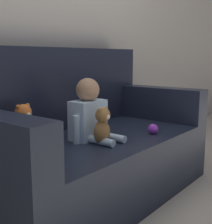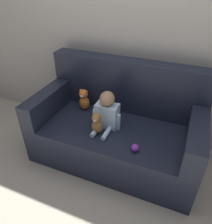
{
  "view_description": "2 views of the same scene",
  "coord_description": "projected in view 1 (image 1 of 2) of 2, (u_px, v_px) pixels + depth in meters",
  "views": [
    {
      "loc": [
        -1.48,
        -1.3,
        0.92
      ],
      "look_at": [
        -0.02,
        -0.13,
        0.59
      ],
      "focal_mm": 50.0,
      "sensor_mm": 36.0,
      "label": 1
    },
    {
      "loc": [
        0.58,
        -1.66,
        1.74
      ],
      "look_at": [
        -0.11,
        0.01,
        0.54
      ],
      "focal_mm": 35.0,
      "sensor_mm": 36.0,
      "label": 2
    }
  ],
  "objects": [
    {
      "name": "plush_toy_side",
      "position": [
        23.0,
        125.0,
        1.76
      ],
      "size": [
        0.12,
        0.11,
        0.24
      ],
      "color": "orange",
      "rests_on": "couch"
    },
    {
      "name": "ground_plane",
      "position": [
        94.0,
        195.0,
        2.09
      ],
      "size": [
        12.0,
        12.0,
        0.0
      ],
      "primitive_type": "plane",
      "color": "#B7AD99"
    },
    {
      "name": "couch",
      "position": [
        85.0,
        145.0,
        2.08
      ],
      "size": [
        1.65,
        0.87,
        0.98
      ],
      "color": "black",
      "rests_on": "ground_plane"
    },
    {
      "name": "wall_back",
      "position": [
        37.0,
        1.0,
        2.18
      ],
      "size": [
        8.0,
        0.05,
        2.6
      ],
      "color": "#ADA89E",
      "rests_on": "ground_plane"
    },
    {
      "name": "toy_ball",
      "position": [
        153.0,
        129.0,
        2.06
      ],
      "size": [
        0.07,
        0.07,
        0.07
      ],
      "color": "purple",
      "rests_on": "couch"
    },
    {
      "name": "teddy_bear_brown",
      "position": [
        102.0,
        126.0,
        1.8
      ],
      "size": [
        0.11,
        0.1,
        0.22
      ],
      "color": "olive",
      "rests_on": "couch"
    },
    {
      "name": "person_baby",
      "position": [
        89.0,
        114.0,
        1.91
      ],
      "size": [
        0.29,
        0.31,
        0.38
      ],
      "color": "silver",
      "rests_on": "couch"
    }
  ]
}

